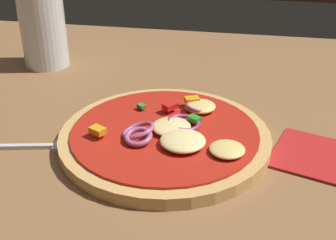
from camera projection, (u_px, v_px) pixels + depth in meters
name	position (u px, v px, depth m)	size (l,w,h in m)	color
dining_table	(150.00, 160.00, 0.51)	(1.49, 0.90, 0.03)	brown
pizza	(166.00, 136.00, 0.51)	(0.24, 0.24, 0.03)	tan
fork	(29.00, 147.00, 0.50)	(0.18, 0.05, 0.00)	silver
beer_glass	(44.00, 32.00, 0.71)	(0.07, 0.07, 0.12)	silver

